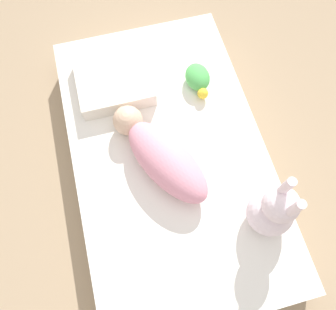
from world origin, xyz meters
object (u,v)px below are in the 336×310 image
Objects in this scene: swaddled_baby at (161,155)px; bunny_plush at (273,210)px; turtle_plush at (198,78)px; pillow at (114,79)px.

bunny_plush is at bearing -161.79° from swaddled_baby.
bunny_plush reaches higher than turtle_plush.
bunny_plush is (0.35, 0.35, 0.06)m from swaddled_baby.
bunny_plush is (0.81, 0.47, 0.09)m from pillow.
pillow is at bearing -149.63° from bunny_plush.
pillow is at bearing -104.22° from turtle_plush.
swaddled_baby is at bearing 14.90° from pillow.
turtle_plush is (-0.71, -0.08, -0.09)m from bunny_plush.
swaddled_baby is 1.58× the size of pillow.
bunny_plush is at bearing 6.27° from turtle_plush.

